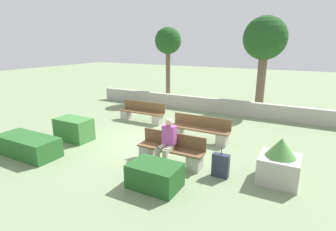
# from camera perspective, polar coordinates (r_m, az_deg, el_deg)

# --- Properties ---
(ground_plane) EXTENTS (60.00, 60.00, 0.00)m
(ground_plane) POSITION_cam_1_polar(r_m,az_deg,el_deg) (9.34, -3.77, -5.72)
(ground_plane) COLOR gray
(perimeter_wall) EXTENTS (12.58, 0.30, 0.70)m
(perimeter_wall) POSITION_cam_1_polar(r_m,az_deg,el_deg) (13.60, 7.58, 2.49)
(perimeter_wall) COLOR #ADA89E
(perimeter_wall) RESTS_ON ground_plane
(bench_front) EXTENTS (2.00, 0.48, 0.87)m
(bench_front) POSITION_cam_1_polar(r_m,az_deg,el_deg) (7.62, 0.59, -7.93)
(bench_front) COLOR brown
(bench_front) RESTS_ON ground_plane
(bench_left_side) EXTENTS (2.13, 0.49, 0.87)m
(bench_left_side) POSITION_cam_1_polar(r_m,az_deg,el_deg) (11.65, -5.70, 0.35)
(bench_left_side) COLOR brown
(bench_left_side) RESTS_ON ground_plane
(bench_right_side) EXTENTS (2.15, 0.48, 0.87)m
(bench_right_side) POSITION_cam_1_polar(r_m,az_deg,el_deg) (9.37, 6.89, -3.45)
(bench_right_side) COLOR brown
(bench_right_side) RESTS_ON ground_plane
(person_seated_man) EXTENTS (0.38, 0.64, 1.35)m
(person_seated_man) POSITION_cam_1_polar(r_m,az_deg,el_deg) (7.37, -0.19, -5.35)
(person_seated_man) COLOR #B2A893
(person_seated_man) RESTS_ON ground_plane
(hedge_block_near_left) EXTENTS (1.30, 0.76, 0.79)m
(hedge_block_near_left) POSITION_cam_1_polar(r_m,az_deg,el_deg) (9.99, -19.79, -2.81)
(hedge_block_near_left) COLOR #3D7A38
(hedge_block_near_left) RESTS_ON ground_plane
(hedge_block_near_right) EXTENTS (1.22, 0.83, 0.60)m
(hedge_block_near_right) POSITION_cam_1_polar(r_m,az_deg,el_deg) (6.46, -2.89, -12.92)
(hedge_block_near_right) COLOR #235623
(hedge_block_near_right) RESTS_ON ground_plane
(hedge_block_mid_left) EXTENTS (2.10, 0.89, 0.60)m
(hedge_block_mid_left) POSITION_cam_1_polar(r_m,az_deg,el_deg) (9.25, -28.18, -5.83)
(hedge_block_mid_left) COLOR #286028
(hedge_block_mid_left) RESTS_ON ground_plane
(planter_corner_left) EXTENTS (0.95, 0.95, 1.15)m
(planter_corner_left) POSITION_cam_1_polar(r_m,az_deg,el_deg) (7.15, 23.09, -9.42)
(planter_corner_left) COLOR #ADA89E
(planter_corner_left) RESTS_ON ground_plane
(suitcase) EXTENTS (0.43, 0.19, 0.83)m
(suitcase) POSITION_cam_1_polar(r_m,az_deg,el_deg) (7.03, 11.37, -10.62)
(suitcase) COLOR #282D42
(suitcase) RESTS_ON ground_plane
(tree_leftmost) EXTENTS (1.52, 1.52, 4.27)m
(tree_leftmost) POSITION_cam_1_polar(r_m,az_deg,el_deg) (15.65, 0.01, 15.55)
(tree_leftmost) COLOR brown
(tree_leftmost) RESTS_ON ground_plane
(tree_center_left) EXTENTS (2.09, 2.09, 4.66)m
(tree_center_left) POSITION_cam_1_polar(r_m,az_deg,el_deg) (13.97, 20.33, 15.07)
(tree_center_left) COLOR brown
(tree_center_left) RESTS_ON ground_plane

